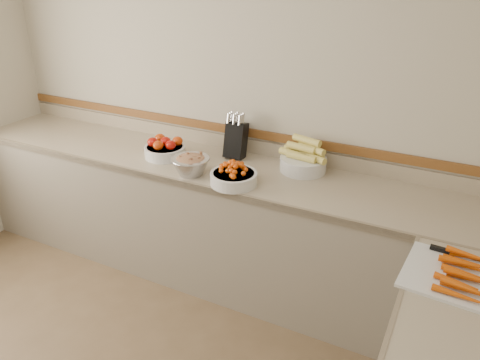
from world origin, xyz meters
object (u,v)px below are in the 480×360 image
at_px(cherry_tomato_bowl, 234,176).
at_px(rhubarb_bowl, 191,164).
at_px(knife_block, 236,139).
at_px(corn_bowl, 303,160).
at_px(cutting_board, 464,277).
at_px(tomato_bowl, 165,149).

distance_m(cherry_tomato_bowl, rhubarb_bowl, 0.31).
height_order(knife_block, corn_bowl, knife_block).
relative_size(knife_block, cutting_board, 0.62).
height_order(knife_block, cherry_tomato_bowl, knife_block).
bearing_deg(knife_block, rhubarb_bowl, -106.89).
relative_size(cherry_tomato_bowl, cutting_board, 0.56).
xyz_separation_m(cherry_tomato_bowl, corn_bowl, (0.31, 0.39, 0.02)).
distance_m(knife_block, tomato_bowl, 0.51).
bearing_deg(knife_block, cutting_board, -27.59).
bearing_deg(cherry_tomato_bowl, tomato_bowl, 164.89).
relative_size(rhubarb_bowl, cutting_board, 0.47).
height_order(knife_block, tomato_bowl, knife_block).
bearing_deg(corn_bowl, tomato_bowl, -167.15).
xyz_separation_m(cherry_tomato_bowl, rhubarb_bowl, (-0.31, -0.00, 0.02)).
bearing_deg(cutting_board, cherry_tomato_bowl, 163.30).
bearing_deg(cutting_board, rhubarb_bowl, 166.35).
distance_m(knife_block, cherry_tomato_bowl, 0.45).
bearing_deg(tomato_bowl, cherry_tomato_bowl, -15.11).
bearing_deg(rhubarb_bowl, knife_block, 73.11).
xyz_separation_m(tomato_bowl, corn_bowl, (0.95, 0.22, 0.01)).
height_order(knife_block, cutting_board, knife_block).
xyz_separation_m(knife_block, cutting_board, (1.53, -0.80, -0.11)).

